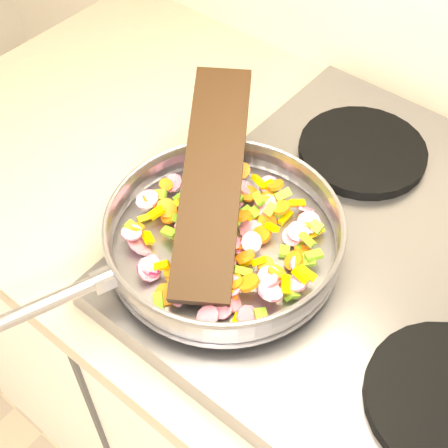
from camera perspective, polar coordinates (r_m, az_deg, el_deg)
The scene contains 6 objects.
cooktop at distance 0.85m, azimuth 15.40°, elevation -3.98°, with size 0.60×0.60×0.04m, color #939399.
grate_fl at distance 0.79m, azimuth 2.14°, elevation -4.10°, with size 0.19×0.19×0.02m, color black.
grate_bl at distance 0.96m, azimuth 12.53°, elevation 6.54°, with size 0.19×0.19×0.02m, color black.
saute_pan at distance 0.78m, azimuth -0.18°, elevation -0.84°, with size 0.33×0.49×0.05m.
vegetable_heap at distance 0.79m, azimuth 0.23°, elevation -1.21°, with size 0.27×0.26×0.05m.
wooden_spatula at distance 0.78m, azimuth -1.06°, elevation 4.22°, with size 0.33×0.07×0.02m, color black.
Camera 1 is at (-0.57, 1.14, 1.59)m, focal length 50.00 mm.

